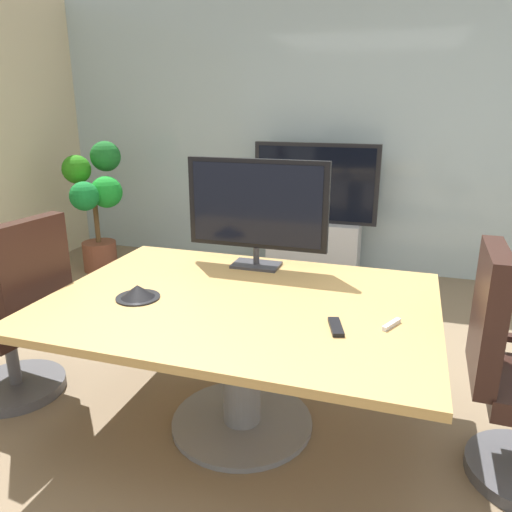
{
  "coord_description": "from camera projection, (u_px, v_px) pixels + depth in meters",
  "views": [
    {
      "loc": [
        0.71,
        -2.11,
        1.67
      ],
      "look_at": [
        -0.05,
        0.28,
        0.88
      ],
      "focal_mm": 34.33,
      "sensor_mm": 36.0,
      "label": 1
    }
  ],
  "objects": [
    {
      "name": "wall_display_unit",
      "position": [
        314.0,
        232.0,
        4.86
      ],
      "size": [
        1.2,
        0.36,
        1.31
      ],
      "color": "#B7BABC",
      "rests_on": "ground"
    },
    {
      "name": "ground_plane",
      "position": [
        248.0,
        429.0,
        2.63
      ],
      "size": [
        7.18,
        7.18,
        0.0
      ],
      "primitive_type": "plane",
      "color": "#7A664C"
    },
    {
      "name": "whiteboard_marker",
      "position": [
        392.0,
        324.0,
        2.14
      ],
      "size": [
        0.07,
        0.13,
        0.02
      ],
      "primitive_type": "cube",
      "rotation": [
        0.0,
        0.0,
        1.12
      ],
      "color": "silver",
      "rests_on": "conference_table"
    },
    {
      "name": "wall_back_glass_partition",
      "position": [
        340.0,
        135.0,
        4.86
      ],
      "size": [
        6.18,
        0.1,
        2.73
      ],
      "primitive_type": "cube",
      "color": "#9EB2B7",
      "rests_on": "ground"
    },
    {
      "name": "office_chair_left",
      "position": [
        18.0,
        325.0,
        2.79
      ],
      "size": [
        0.62,
        0.6,
        1.09
      ],
      "rotation": [
        0.0,
        0.0,
        -1.68
      ],
      "color": "#4C4C51",
      "rests_on": "ground"
    },
    {
      "name": "conference_table",
      "position": [
        241.0,
        329.0,
        2.5
      ],
      "size": [
        1.91,
        1.38,
        0.73
      ],
      "color": "#B2894C",
      "rests_on": "ground"
    },
    {
      "name": "potted_plant",
      "position": [
        96.0,
        198.0,
        4.9
      ],
      "size": [
        0.64,
        0.72,
        1.3
      ],
      "color": "brown",
      "rests_on": "ground"
    },
    {
      "name": "tv_monitor",
      "position": [
        257.0,
        207.0,
        2.83
      ],
      "size": [
        0.84,
        0.18,
        0.64
      ],
      "color": "#333338",
      "rests_on": "conference_table"
    },
    {
      "name": "conference_phone",
      "position": [
        138.0,
        292.0,
        2.45
      ],
      "size": [
        0.22,
        0.22,
        0.07
      ],
      "color": "black",
      "rests_on": "conference_table"
    },
    {
      "name": "remote_control",
      "position": [
        336.0,
        327.0,
        2.12
      ],
      "size": [
        0.1,
        0.18,
        0.02
      ],
      "primitive_type": "cube",
      "rotation": [
        0.0,
        0.0,
        0.3
      ],
      "color": "black",
      "rests_on": "conference_table"
    }
  ]
}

